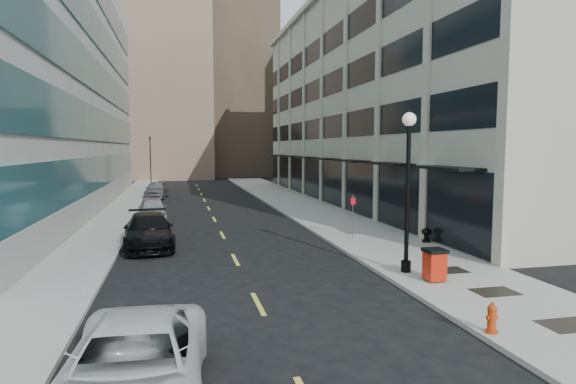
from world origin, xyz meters
name	(u,v)px	position (x,y,z in m)	size (l,w,h in m)	color
ground	(270,327)	(0.00, 0.00, 0.00)	(160.00, 160.00, 0.00)	black
sidewalk_right	(321,215)	(7.50, 20.00, 0.07)	(5.00, 80.00, 0.15)	gray
sidewalk_left	(112,222)	(-6.50, 20.00, 0.07)	(3.00, 80.00, 0.15)	gray
building_right	(402,100)	(16.94, 26.99, 8.99)	(15.30, 46.50, 18.25)	#B0A994
skyline_tan_near	(165,90)	(-4.00, 68.00, 14.00)	(14.00, 18.00, 28.00)	#7C6851
skyline_brown	(237,77)	(8.00, 72.00, 17.00)	(12.00, 16.00, 34.00)	brown
skyline_tan_far	(108,112)	(-14.00, 78.00, 11.00)	(12.00, 14.00, 22.00)	#7C6851
skyline_stone	(302,116)	(18.00, 66.00, 10.00)	(10.00, 14.00, 20.00)	#B0A994
grate_near	(568,325)	(7.60, -2.00, 0.15)	(1.40, 1.00, 0.01)	black
grate_mid	(495,292)	(7.60, 1.00, 0.15)	(1.40, 1.00, 0.01)	black
grate_far	(448,270)	(7.60, 3.80, 0.15)	(1.40, 1.00, 0.01)	black
road_centerline	(218,226)	(0.00, 17.00, 0.01)	(0.15, 68.20, 0.01)	#D8CC4C
traffic_signal	(150,140)	(-5.50, 48.00, 5.72)	(0.66, 0.66, 6.98)	black
car_white_van	(134,367)	(-3.20, -3.37, 0.78)	(2.60, 5.63, 1.56)	silver
car_black_pickup	(149,231)	(-3.77, 11.55, 0.81)	(2.26, 5.56, 1.61)	black
car_silver_sedan	(153,209)	(-4.00, 20.41, 0.76)	(1.79, 4.44, 1.51)	#96999E
car_grey_sedan	(156,190)	(-4.35, 35.00, 0.81)	(1.92, 4.77, 1.63)	slate
fire_hydrant	(492,318)	(5.30, -2.00, 0.53)	(0.32, 0.32, 0.79)	#C93B0E
trash_bin	(435,264)	(6.35, 2.61, 0.77)	(0.71, 0.80, 1.14)	red
lamppost	(408,177)	(5.97, 4.00, 3.72)	(0.51, 0.51, 6.08)	black
sign_post	(353,210)	(6.40, 10.81, 1.62)	(0.26, 0.06, 2.26)	slate
urn_planter	(426,234)	(9.60, 9.04, 0.57)	(0.50, 0.50, 0.69)	black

